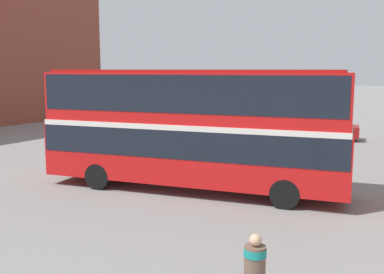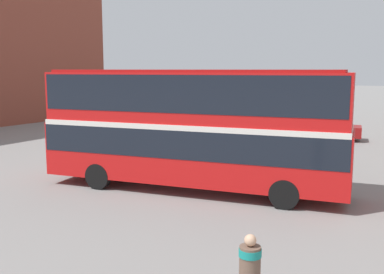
{
  "view_description": "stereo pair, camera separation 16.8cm",
  "coord_description": "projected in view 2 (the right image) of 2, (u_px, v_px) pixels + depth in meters",
  "views": [
    {
      "loc": [
        9.72,
        -14.73,
        4.57
      ],
      "look_at": [
        1.4,
        -0.3,
        2.05
      ],
      "focal_mm": 42.0,
      "sensor_mm": 36.0,
      "label": 1
    },
    {
      "loc": [
        9.86,
        -14.64,
        4.57
      ],
      "look_at": [
        1.4,
        -0.3,
        2.05
      ],
      "focal_mm": 42.0,
      "sensor_mm": 36.0,
      "label": 2
    }
  ],
  "objects": [
    {
      "name": "ground_plane",
      "position": [
        166.0,
        184.0,
        18.1
      ],
      "size": [
        240.0,
        240.0,
        0.0
      ],
      "primitive_type": "plane",
      "color": "gray"
    },
    {
      "name": "double_decker_bus",
      "position": [
        192.0,
        122.0,
        16.76
      ],
      "size": [
        11.72,
        4.43,
        4.56
      ],
      "rotation": [
        0.0,
        0.0,
        0.17
      ],
      "color": "red",
      "rests_on": "ground_plane"
    },
    {
      "name": "pedestrian_foreground",
      "position": [
        250.0,
        269.0,
        8.05
      ],
      "size": [
        0.58,
        0.58,
        1.67
      ],
      "rotation": [
        0.0,
        0.0,
        3.88
      ],
      "color": "#232328",
      "rests_on": "ground_plane"
    },
    {
      "name": "parked_car_kerb_near",
      "position": [
        167.0,
        118.0,
        35.43
      ],
      "size": [
        4.9,
        2.49,
        1.52
      ],
      "rotation": [
        0.0,
        0.0,
        0.17
      ],
      "color": "silver",
      "rests_on": "ground_plane"
    },
    {
      "name": "parked_car_kerb_far",
      "position": [
        325.0,
        128.0,
        29.41
      ],
      "size": [
        4.8,
        2.57,
        1.43
      ],
      "rotation": [
        0.0,
        0.0,
        3.34
      ],
      "color": "maroon",
      "rests_on": "ground_plane"
    }
  ]
}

